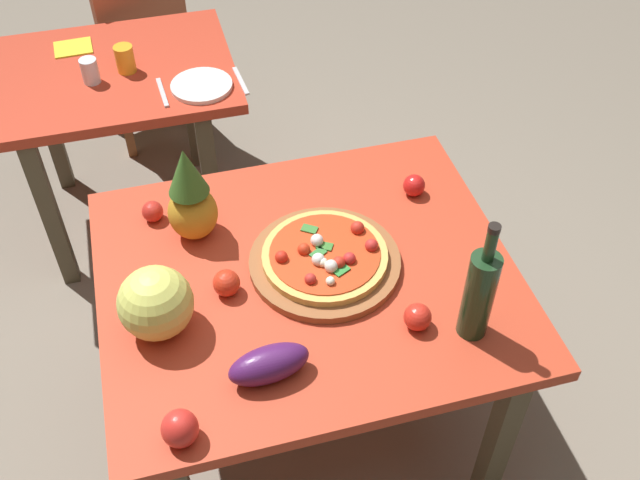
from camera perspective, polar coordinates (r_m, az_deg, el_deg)
name	(u,v)px	position (r m, az deg, el deg)	size (l,w,h in m)	color
ground_plane	(310,416)	(2.61, -0.79, -13.40)	(10.00, 10.00, 0.00)	gray
display_table	(308,294)	(2.09, -0.96, -4.19)	(1.13, 0.97, 0.73)	brown
background_table	(113,98)	(2.97, -15.62, 10.47)	(0.92, 0.70, 0.73)	brown
dining_chair	(138,46)	(3.53, -13.80, 14.30)	(0.52, 0.52, 0.85)	brown
pizza_board	(325,262)	(2.03, 0.37, -1.71)	(0.42, 0.42, 0.03)	brown
pizza	(325,256)	(2.01, 0.42, -1.20)	(0.34, 0.34, 0.05)	#E6B055
wine_bottle	(479,293)	(1.83, 12.13, -4.04)	(0.08, 0.08, 0.37)	#1B381D
pineapple_left	(191,198)	(2.07, -9.92, 3.18)	(0.14, 0.14, 0.30)	#C28A23
melon	(156,303)	(1.87, -12.52, -4.76)	(0.19, 0.19, 0.19)	#DADF64
bell_pepper	(180,428)	(1.72, -10.72, -14.05)	(0.08, 0.08, 0.09)	red
eggplant	(269,364)	(1.78, -3.94, -9.50)	(0.20, 0.09, 0.09)	#4C1C58
tomato_beside_pepper	(414,185)	(2.25, 7.24, 4.19)	(0.07, 0.07, 0.07)	red
tomato_near_board	(226,283)	(1.97, -7.20, -3.30)	(0.07, 0.07, 0.07)	red
tomato_by_bottle	(153,211)	(2.20, -12.75, 2.16)	(0.06, 0.06, 0.06)	red
tomato_at_corner	(418,317)	(1.89, 7.51, -5.89)	(0.07, 0.07, 0.07)	red
drinking_glass_juice	(125,59)	(2.86, -14.76, 13.31)	(0.07, 0.07, 0.10)	gold
drinking_glass_water	(90,71)	(2.83, -17.26, 12.31)	(0.06, 0.06, 0.09)	silver
dinner_plate	(202,86)	(2.73, -9.09, 11.63)	(0.22, 0.22, 0.02)	white
fork_utensil	(162,92)	(2.73, -12.02, 11.03)	(0.02, 0.18, 0.01)	silver
knife_utensil	(240,81)	(2.75, -6.14, 12.06)	(0.02, 0.18, 0.01)	silver
napkin_folded	(73,48)	(3.07, -18.45, 13.85)	(0.14, 0.12, 0.01)	yellow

